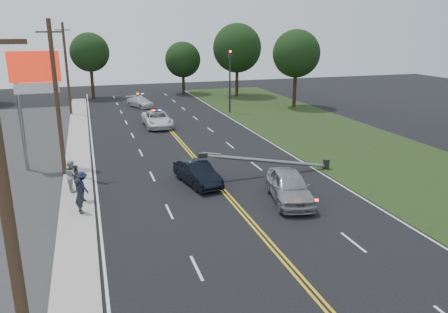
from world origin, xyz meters
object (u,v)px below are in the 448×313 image
object	(u,v)px
bystander_d	(76,178)
emergency_a	(157,119)
bystander_a	(79,196)
waiting_sedan	(289,187)
traffic_signal	(230,76)
utility_pole_near	(11,240)
utility_pole_mid	(57,99)
bystander_b	(72,176)
utility_pole_far	(67,69)
fallen_streetlight	(275,161)
bystander_c	(83,186)
emergency_b	(140,102)
pylon_sign	(36,82)
crashed_sedan	(197,173)

from	to	relation	value
bystander_d	emergency_a	bearing A→B (deg)	-21.78
bystander_a	waiting_sedan	bearing A→B (deg)	-117.11
traffic_signal	utility_pole_near	bearing A→B (deg)	-114.73
utility_pole_mid	bystander_b	bearing A→B (deg)	-80.38
traffic_signal	utility_pole_far	size ratio (longest dim) A/B	0.70
traffic_signal	utility_pole_mid	world-z (taller)	utility_pole_mid
traffic_signal	bystander_a	xyz separation A→B (m)	(-16.49, -24.97, -3.14)
bystander_d	fallen_streetlight	bearing A→B (deg)	-89.77
bystander_b	bystander_d	world-z (taller)	bystander_b
utility_pole_near	bystander_c	bearing A→B (deg)	85.46
fallen_streetlight	utility_pole_near	size ratio (longest dim) A/B	0.94
bystander_a	bystander_b	size ratio (longest dim) A/B	1.02
bystander_a	bystander_b	distance (m)	3.52
waiting_sedan	traffic_signal	bearing A→B (deg)	90.65
traffic_signal	emergency_b	bearing A→B (deg)	144.73
pylon_sign	emergency_a	xyz separation A→B (m)	(9.57, 11.00, -5.24)
utility_pole_far	emergency_b	xyz separation A→B (m)	(8.09, 2.65, -4.46)
traffic_signal	utility_pole_near	size ratio (longest dim) A/B	0.70
utility_pole_mid	utility_pole_far	world-z (taller)	same
emergency_a	bystander_d	bearing A→B (deg)	-115.13
waiting_sedan	emergency_a	size ratio (longest dim) A/B	0.93
crashed_sedan	pylon_sign	bearing A→B (deg)	134.50
bystander_a	bystander_c	xyz separation A→B (m)	(0.16, 1.70, -0.11)
pylon_sign	bystander_b	world-z (taller)	pylon_sign
utility_pole_mid	emergency_b	xyz separation A→B (m)	(8.09, 24.65, -4.46)
utility_pole_far	fallen_streetlight	bearing A→B (deg)	-62.76
utility_pole_mid	waiting_sedan	world-z (taller)	utility_pole_mid
emergency_b	bystander_c	world-z (taller)	bystander_c
utility_pole_near	emergency_b	world-z (taller)	utility_pole_near
traffic_signal	utility_pole_far	world-z (taller)	utility_pole_far
traffic_signal	utility_pole_near	world-z (taller)	utility_pole_near
pylon_sign	crashed_sedan	distance (m)	12.42
fallen_streetlight	bystander_a	distance (m)	12.73
bystander_c	emergency_b	bearing A→B (deg)	-38.13
fallen_streetlight	emergency_a	size ratio (longest dim) A/B	1.72
emergency_b	bystander_b	bearing A→B (deg)	-129.40
utility_pole_near	bystander_d	distance (m)	17.04
crashed_sedan	bystander_b	world-z (taller)	bystander_b
bystander_c	bystander_d	size ratio (longest dim) A/B	1.06
fallen_streetlight	bystander_a	bearing A→B (deg)	-166.51
traffic_signal	utility_pole_mid	distance (m)	25.12
utility_pole_near	utility_pole_far	bearing A→B (deg)	90.00
emergency_b	bystander_b	distance (m)	29.11
utility_pole_far	emergency_a	size ratio (longest dim) A/B	1.84
utility_pole_mid	bystander_c	world-z (taller)	utility_pole_mid
utility_pole_far	bystander_b	world-z (taller)	utility_pole_far
bystander_b	bystander_d	size ratio (longest dim) A/B	1.18
crashed_sedan	bystander_a	bearing A→B (deg)	-170.56
emergency_a	bystander_c	xyz separation A→B (m)	(-7.11, -18.27, 0.20)
emergency_b	bystander_d	bearing A→B (deg)	-128.94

